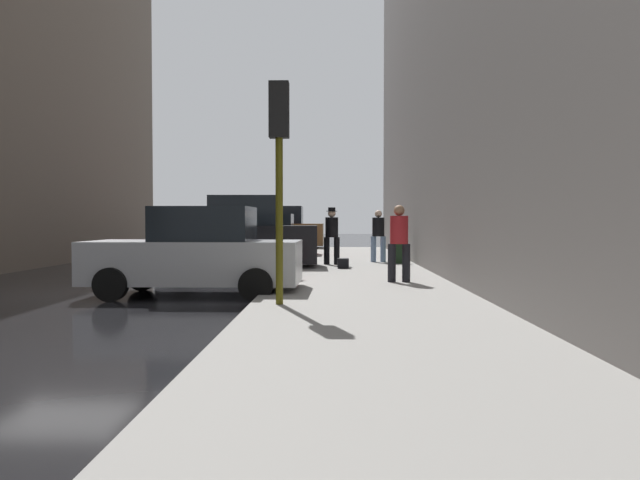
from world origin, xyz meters
TOP-DOWN VIEW (x-y plane):
  - ground_plane at (0.00, 0.00)m, footprint 120.00×120.00m
  - sidewalk at (6.00, 0.00)m, footprint 4.00×40.00m
  - parked_silver_sedan at (2.65, 0.07)m, footprint 4.24×2.13m
  - parked_black_suv at (2.65, 6.12)m, footprint 4.66×2.18m
  - parked_red_hatchback at (2.65, 12.78)m, footprint 4.22×2.10m
  - parked_bronze_suv at (2.65, 19.17)m, footprint 4.62×2.09m
  - fire_hydrant at (4.45, 2.10)m, footprint 0.42×0.22m
  - traffic_light at (4.50, -2.24)m, footprint 0.32×0.32m
  - pedestrian_in_jeans at (6.88, 8.28)m, footprint 0.51×0.42m
  - pedestrian_in_red_jacket at (6.84, 1.50)m, footprint 0.50×0.41m
  - pedestrian_with_fedora at (5.34, 7.05)m, footprint 0.53×0.47m
  - rolling_suitcase at (7.47, 7.71)m, footprint 0.43×0.60m
  - duffel_bag at (5.67, 5.53)m, footprint 0.32×0.44m

SIDE VIEW (x-z plane):
  - ground_plane at x=0.00m, z-range 0.00..0.00m
  - sidewalk at x=6.00m, z-range 0.00..0.15m
  - duffel_bag at x=5.67m, z-range 0.15..0.43m
  - rolling_suitcase at x=7.47m, z-range -0.03..1.01m
  - fire_hydrant at x=4.45m, z-range 0.15..0.85m
  - parked_silver_sedan at x=2.65m, z-range -0.05..1.74m
  - parked_red_hatchback at x=2.65m, z-range -0.05..1.74m
  - parked_black_suv at x=2.65m, z-range -0.09..2.16m
  - parked_bronze_suv at x=2.65m, z-range -0.09..2.16m
  - pedestrian_in_jeans at x=6.88m, z-range 0.25..1.96m
  - pedestrian_in_red_jacket at x=6.84m, z-range 0.25..1.96m
  - pedestrian_with_fedora at x=5.34m, z-range 0.25..2.02m
  - traffic_light at x=4.50m, z-range 0.96..4.56m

